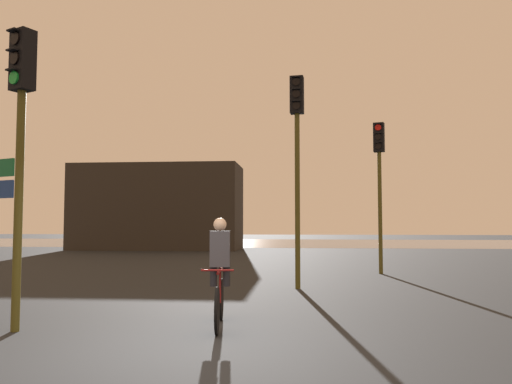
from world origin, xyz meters
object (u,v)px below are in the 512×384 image
(traffic_light_near_left, at_px, (21,120))
(traffic_light_far_right, at_px, (379,169))
(distant_building, at_px, (158,207))
(traffic_light_center, at_px, (297,142))
(cyclist, at_px, (220,271))

(traffic_light_near_left, bearing_deg, traffic_light_far_right, -101.60)
(distant_building, distance_m, traffic_light_center, 18.84)
(traffic_light_far_right, relative_size, cyclist, 2.71)
(distant_building, xyz_separation_m, traffic_light_near_left, (4.26, -21.89, 0.59))
(traffic_light_center, height_order, traffic_light_far_right, traffic_light_center)
(traffic_light_center, bearing_deg, distant_building, -56.83)
(traffic_light_far_right, xyz_separation_m, cyclist, (-3.65, -8.01, -2.38))
(distant_building, distance_m, traffic_light_near_left, 22.31)
(distant_building, relative_size, traffic_light_center, 1.90)
(cyclist, bearing_deg, distant_building, -77.30)
(distant_building, bearing_deg, traffic_light_far_right, -50.94)
(distant_building, xyz_separation_m, traffic_light_far_right, (10.75, -13.25, 0.75))
(traffic_light_center, distance_m, traffic_light_near_left, 6.40)
(traffic_light_center, relative_size, cyclist, 2.97)
(traffic_light_near_left, height_order, cyclist, traffic_light_near_left)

